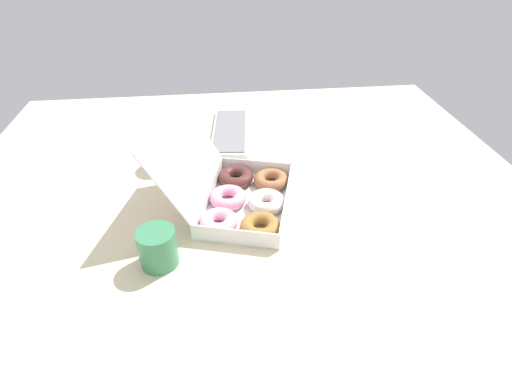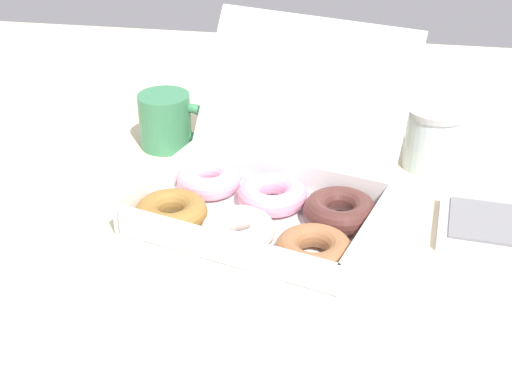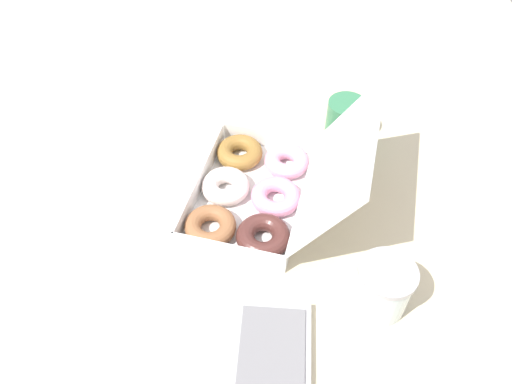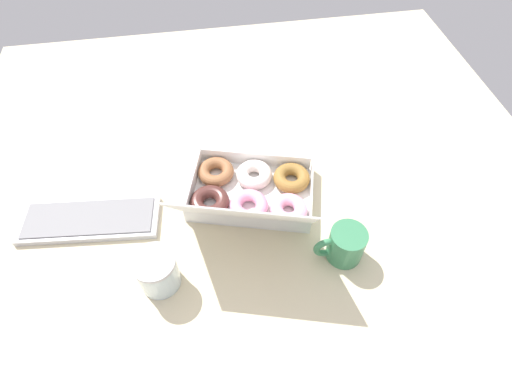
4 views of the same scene
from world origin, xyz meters
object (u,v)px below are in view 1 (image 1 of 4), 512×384
Objects in this scene: keyboard at (230,132)px; donut_box at (241,196)px; glass_jar at (170,149)px; coffee_mug at (158,246)px.

donut_box is at bearing -179.33° from keyboard.
donut_box is at bearing -140.03° from glass_jar.
glass_jar is at bearing 39.97° from donut_box.
coffee_mug is 1.22× the size of glass_jar.
keyboard is at bearing -48.30° from glass_jar.
donut_box reaches higher than keyboard.
coffee_mug is 46.22cm from glass_jar.
coffee_mug is at bearing 162.01° from keyboard.
coffee_mug is at bearing 179.96° from glass_jar.
keyboard is 28.55cm from glass_jar.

